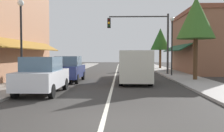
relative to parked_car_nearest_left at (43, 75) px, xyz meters
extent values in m
plane|color=#33302D|center=(3.26, 12.72, -0.88)|extent=(80.00, 80.00, 0.00)
cube|color=gray|center=(-2.24, 12.72, -0.82)|extent=(2.60, 56.00, 0.12)
cube|color=#A39E99|center=(8.76, 12.72, -0.82)|extent=(2.60, 56.00, 0.12)
cube|color=silver|center=(3.26, 12.72, -0.88)|extent=(0.14, 52.00, 0.01)
cube|color=slate|center=(-3.60, 6.72, 0.52)|extent=(0.08, 10.64, 1.80)
cube|color=olive|center=(-2.99, 6.72, 1.72)|extent=(1.27, 11.76, 0.73)
cube|color=slate|center=(-3.60, 9.80, 4.63)|extent=(0.08, 1.10, 1.30)
cube|color=#8E5B42|center=(12.42, 14.72, 2.02)|extent=(4.72, 10.00, 5.80)
cube|color=brown|center=(12.42, 14.72, 5.12)|extent=(4.92, 10.20, 0.40)
cube|color=slate|center=(10.12, 14.72, 0.52)|extent=(0.08, 7.60, 1.80)
cube|color=#194C2D|center=(9.51, 14.72, 1.72)|extent=(1.27, 8.40, 0.73)
cube|color=slate|center=(10.12, 12.52, 3.29)|extent=(0.08, 1.10, 1.30)
cube|color=slate|center=(10.12, 16.92, 3.29)|extent=(0.08, 1.10, 1.30)
cube|color=silver|center=(0.00, 0.03, -0.17)|extent=(1.75, 4.11, 0.80)
cube|color=slate|center=(0.00, -0.07, 0.56)|extent=(1.53, 2.01, 0.66)
cylinder|color=black|center=(-0.80, 1.37, -0.57)|extent=(0.20, 0.62, 0.62)
cylinder|color=black|center=(0.78, 1.38, -0.57)|extent=(0.20, 0.62, 0.62)
cylinder|color=black|center=(-0.78, -1.33, -0.57)|extent=(0.20, 0.62, 0.62)
cylinder|color=black|center=(0.80, -1.32, -0.57)|extent=(0.20, 0.62, 0.62)
cube|color=navy|center=(0.13, 5.54, -0.17)|extent=(1.73, 4.10, 0.80)
cube|color=slate|center=(0.13, 5.44, 0.56)|extent=(1.52, 2.00, 0.66)
cylinder|color=black|center=(-0.66, 6.89, -0.57)|extent=(0.20, 0.62, 0.62)
cylinder|color=black|center=(0.92, 6.89, -0.57)|extent=(0.20, 0.62, 0.62)
cylinder|color=black|center=(-0.66, 4.19, -0.57)|extent=(0.20, 0.62, 0.62)
cylinder|color=black|center=(0.92, 4.18, -0.57)|extent=(0.20, 0.62, 0.62)
cube|color=beige|center=(4.64, 4.76, 0.29)|extent=(1.97, 5.00, 1.90)
cube|color=slate|center=(4.64, 7.16, 0.72)|extent=(1.73, 0.27, 0.84)
cube|color=black|center=(4.64, 7.34, -0.40)|extent=(1.86, 0.20, 0.24)
cylinder|color=black|center=(3.76, 6.31, -0.52)|extent=(0.24, 0.72, 0.72)
cylinder|color=black|center=(5.52, 6.31, -0.52)|extent=(0.24, 0.72, 0.72)
cylinder|color=black|center=(3.76, 3.21, -0.52)|extent=(0.24, 0.72, 0.72)
cylinder|color=black|center=(5.52, 3.21, -0.52)|extent=(0.24, 0.72, 0.72)
cylinder|color=#333333|center=(8.06, 11.53, 1.93)|extent=(0.18, 0.18, 5.62)
cylinder|color=#333333|center=(5.36, 11.53, 4.49)|extent=(5.40, 0.12, 0.12)
cube|color=black|center=(2.66, 11.35, 3.89)|extent=(0.30, 0.24, 0.90)
sphere|color=#420F0F|center=(2.66, 11.22, 4.17)|extent=(0.20, 0.20, 0.20)
sphere|color=yellow|center=(2.66, 11.22, 3.89)|extent=(0.20, 0.20, 0.20)
sphere|color=#0C3316|center=(2.66, 11.22, 3.61)|extent=(0.20, 0.20, 0.20)
cylinder|color=black|center=(-1.84, 2.11, 1.41)|extent=(0.12, 0.12, 4.58)
sphere|color=white|center=(-1.84, 2.11, 3.88)|extent=(0.36, 0.36, 0.36)
cylinder|color=black|center=(8.09, 9.81, 1.48)|extent=(0.12, 0.12, 4.72)
sphere|color=white|center=(8.09, 9.81, 4.02)|extent=(0.36, 0.36, 0.36)
cylinder|color=#4C331E|center=(9.03, 6.19, 0.82)|extent=(0.30, 0.30, 3.41)
cone|color=#386626|center=(9.03, 6.19, 3.60)|extent=(2.69, 2.69, 2.95)
cylinder|color=#4C331E|center=(8.96, 21.86, 0.59)|extent=(0.30, 0.30, 2.93)
cone|color=#285B21|center=(8.96, 21.86, 3.08)|extent=(2.57, 2.57, 2.82)
camera|label=1|loc=(3.75, -11.99, 0.98)|focal=40.73mm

